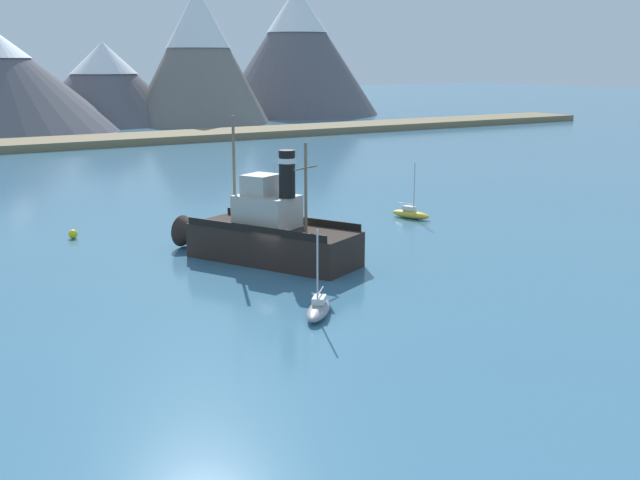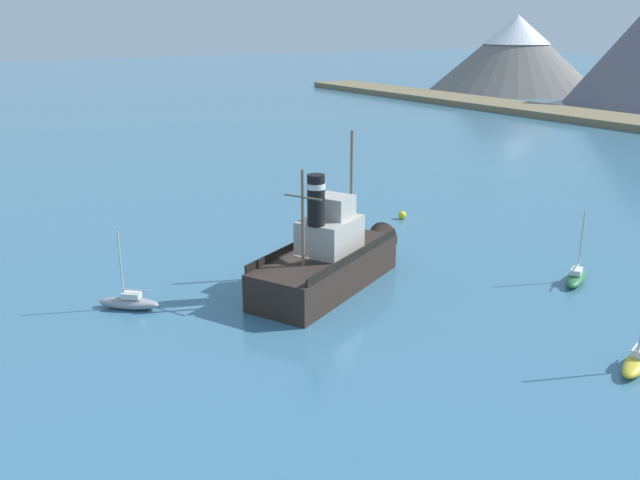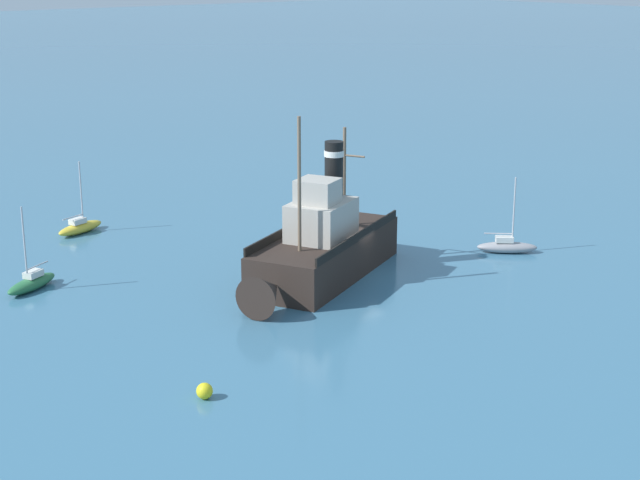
{
  "view_description": "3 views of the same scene",
  "coord_description": "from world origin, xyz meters",
  "px_view_note": "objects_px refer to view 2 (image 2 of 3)",
  "views": [
    {
      "loc": [
        -24.89,
        -45.61,
        13.77
      ],
      "look_at": [
        3.47,
        -0.2,
        1.58
      ],
      "focal_mm": 45.0,
      "sensor_mm": 36.0,
      "label": 1
    },
    {
      "loc": [
        35.22,
        -21.2,
        16.67
      ],
      "look_at": [
        -1.88,
        3.06,
        2.31
      ],
      "focal_mm": 38.0,
      "sensor_mm": 36.0,
      "label": 2
    },
    {
      "loc": [
        -41.61,
        36.56,
        18.06
      ],
      "look_at": [
        -0.84,
        3.48,
        2.87
      ],
      "focal_mm": 55.0,
      "sensor_mm": 36.0,
      "label": 3
    }
  ],
  "objects_px": {
    "old_tugboat": "(331,259)",
    "sailboat_yellow": "(638,361)",
    "sailboat_green": "(576,277)",
    "sailboat_grey": "(129,302)",
    "mooring_buoy": "(402,215)"
  },
  "relations": [
    {
      "from": "sailboat_grey",
      "to": "mooring_buoy",
      "type": "height_order",
      "value": "sailboat_grey"
    },
    {
      "from": "sailboat_yellow",
      "to": "sailboat_green",
      "type": "relative_size",
      "value": 1.0
    },
    {
      "from": "old_tugboat",
      "to": "sailboat_yellow",
      "type": "distance_m",
      "value": 19.11
    },
    {
      "from": "sailboat_green",
      "to": "old_tugboat",
      "type": "bearing_deg",
      "value": -121.86
    },
    {
      "from": "old_tugboat",
      "to": "sailboat_yellow",
      "type": "bearing_deg",
      "value": 20.11
    },
    {
      "from": "old_tugboat",
      "to": "sailboat_yellow",
      "type": "relative_size",
      "value": 2.95
    },
    {
      "from": "old_tugboat",
      "to": "sailboat_grey",
      "type": "distance_m",
      "value": 12.99
    },
    {
      "from": "sailboat_yellow",
      "to": "mooring_buoy",
      "type": "distance_m",
      "value": 28.44
    },
    {
      "from": "sailboat_yellow",
      "to": "sailboat_grey",
      "type": "bearing_deg",
      "value": -138.36
    },
    {
      "from": "sailboat_green",
      "to": "mooring_buoy",
      "type": "height_order",
      "value": "sailboat_green"
    },
    {
      "from": "sailboat_yellow",
      "to": "sailboat_green",
      "type": "xyz_separation_m",
      "value": [
        -9.22,
        7.41,
        0.0
      ]
    },
    {
      "from": "sailboat_green",
      "to": "sailboat_grey",
      "type": "distance_m",
      "value": 29.05
    },
    {
      "from": "sailboat_yellow",
      "to": "sailboat_grey",
      "type": "distance_m",
      "value": 28.58
    },
    {
      "from": "sailboat_grey",
      "to": "sailboat_green",
      "type": "bearing_deg",
      "value": 65.3
    },
    {
      "from": "sailboat_grey",
      "to": "mooring_buoy",
      "type": "xyz_separation_m",
      "value": [
        -6.07,
        26.53,
        -0.07
      ]
    }
  ]
}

